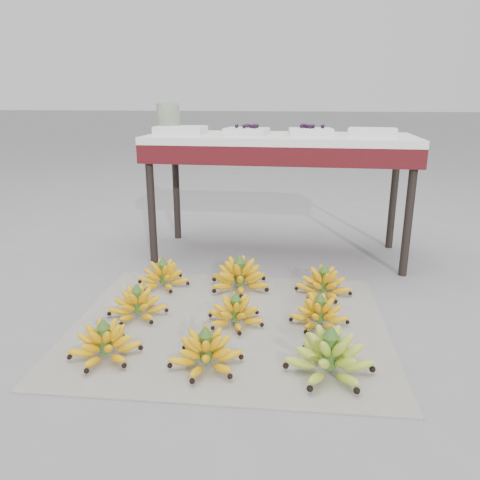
# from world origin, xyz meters

# --- Properties ---
(ground) EXTENTS (60.00, 60.00, 0.00)m
(ground) POSITION_xyz_m (0.00, 0.00, 0.00)
(ground) COLOR slate
(ground) RESTS_ON ground
(newspaper_mat) EXTENTS (1.30, 1.11, 0.01)m
(newspaper_mat) POSITION_xyz_m (-0.06, 0.01, 0.00)
(newspaper_mat) COLOR silver
(newspaper_mat) RESTS_ON ground
(bunch_front_left) EXTENTS (0.27, 0.27, 0.15)m
(bunch_front_left) POSITION_xyz_m (-0.45, -0.30, 0.06)
(bunch_front_left) COLOR #FFB903
(bunch_front_left) RESTS_ON newspaper_mat
(bunch_front_center) EXTENTS (0.31, 0.31, 0.15)m
(bunch_front_center) POSITION_xyz_m (-0.09, -0.31, 0.06)
(bunch_front_center) COLOR #FFB903
(bunch_front_center) RESTS_ON newspaper_mat
(bunch_front_right) EXTENTS (0.30, 0.30, 0.18)m
(bunch_front_right) POSITION_xyz_m (0.32, -0.29, 0.07)
(bunch_front_right) COLOR #87AC27
(bunch_front_right) RESTS_ON newspaper_mat
(bunch_mid_left) EXTENTS (0.29, 0.29, 0.15)m
(bunch_mid_left) POSITION_xyz_m (-0.45, 0.02, 0.06)
(bunch_mid_left) COLOR #FFB903
(bunch_mid_left) RESTS_ON newspaper_mat
(bunch_mid_center) EXTENTS (0.29, 0.29, 0.14)m
(bunch_mid_center) POSITION_xyz_m (-0.04, 0.01, 0.05)
(bunch_mid_center) COLOR #FFB903
(bunch_mid_center) RESTS_ON newspaper_mat
(bunch_mid_right) EXTENTS (0.24, 0.24, 0.14)m
(bunch_mid_right) POSITION_xyz_m (0.30, 0.06, 0.05)
(bunch_mid_right) COLOR #FFB903
(bunch_mid_right) RESTS_ON newspaper_mat
(bunch_back_left) EXTENTS (0.25, 0.25, 0.15)m
(bunch_back_left) POSITION_xyz_m (-0.45, 0.35, 0.06)
(bunch_back_left) COLOR #FFB903
(bunch_back_left) RESTS_ON newspaper_mat
(bunch_back_center) EXTENTS (0.38, 0.38, 0.18)m
(bunch_back_center) POSITION_xyz_m (-0.08, 0.38, 0.07)
(bunch_back_center) COLOR #FFB903
(bunch_back_center) RESTS_ON newspaper_mat
(bunch_back_right) EXTENTS (0.32, 0.32, 0.15)m
(bunch_back_right) POSITION_xyz_m (0.32, 0.36, 0.06)
(bunch_back_right) COLOR #FFB903
(bunch_back_right) RESTS_ON newspaper_mat
(vendor_table) EXTENTS (1.43, 0.57, 0.69)m
(vendor_table) POSITION_xyz_m (0.06, 0.93, 0.61)
(vendor_table) COLOR black
(vendor_table) RESTS_ON ground
(tray_far_left) EXTENTS (0.27, 0.19, 0.04)m
(tray_far_left) POSITION_xyz_m (-0.49, 0.90, 0.71)
(tray_far_left) COLOR silver
(tray_far_left) RESTS_ON vendor_table
(tray_left) EXTENTS (0.24, 0.19, 0.06)m
(tray_left) POSITION_xyz_m (-0.12, 0.91, 0.71)
(tray_left) COLOR silver
(tray_left) RESTS_ON vendor_table
(tray_right) EXTENTS (0.24, 0.19, 0.06)m
(tray_right) POSITION_xyz_m (0.22, 0.93, 0.71)
(tray_right) COLOR silver
(tray_right) RESTS_ON vendor_table
(tray_far_right) EXTENTS (0.27, 0.21, 0.04)m
(tray_far_right) POSITION_xyz_m (0.55, 0.93, 0.71)
(tray_far_right) COLOR silver
(tray_far_right) RESTS_ON vendor_table
(glass_jar) EXTENTS (0.17, 0.17, 0.16)m
(glass_jar) POSITION_xyz_m (-0.58, 0.96, 0.77)
(glass_jar) COLOR #B6CCA3
(glass_jar) RESTS_ON vendor_table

